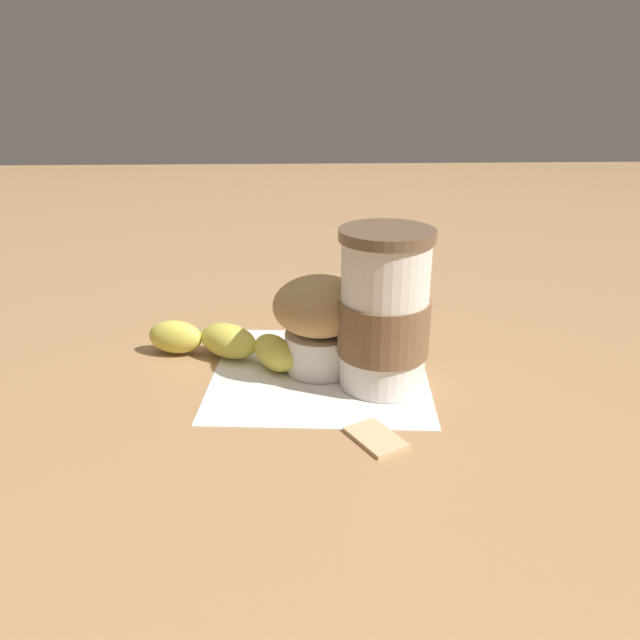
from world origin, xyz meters
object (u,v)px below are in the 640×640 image
(muffin, at_px, (323,318))
(coffee_cup, at_px, (384,314))
(banana, at_px, (226,343))
(sugar_packet, at_px, (376,436))

(muffin, bearing_deg, coffee_cup, 148.30)
(banana, height_order, sugar_packet, banana)
(coffee_cup, distance_m, banana, 0.18)
(banana, distance_m, sugar_packet, 0.21)
(muffin, relative_size, banana, 0.58)
(coffee_cup, distance_m, sugar_packet, 0.12)
(muffin, relative_size, sugar_packet, 1.94)
(banana, bearing_deg, coffee_cup, 158.81)
(coffee_cup, xyz_separation_m, muffin, (0.05, -0.03, -0.02))
(sugar_packet, bearing_deg, banana, -48.84)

